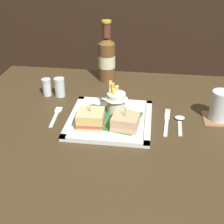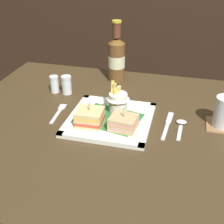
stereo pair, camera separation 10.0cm
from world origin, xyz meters
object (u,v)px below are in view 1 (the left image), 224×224
at_px(knife, 167,121).
at_px(salt_shaker, 47,88).
at_px(sandwich_half_right, 125,122).
at_px(dining_table, 114,149).
at_px(beer_bottle, 107,58).
at_px(water_glass, 220,107).
at_px(sandwich_half_left, 91,118).
at_px(spoon, 180,120).
at_px(fork, 56,115).
at_px(fries_cup, 115,99).
at_px(pepper_shaker, 60,88).
at_px(square_plate, 110,120).

distance_m(knife, salt_shaker, 0.48).
height_order(sandwich_half_right, salt_shaker, sandwich_half_right).
xyz_separation_m(dining_table, beer_bottle, (-0.08, 0.36, 0.21)).
relative_size(sandwich_half_right, water_glass, 0.90).
relative_size(sandwich_half_left, spoon, 0.73).
height_order(fork, spoon, spoon).
height_order(dining_table, water_glass, water_glass).
distance_m(dining_table, spoon, 0.25).
relative_size(fries_cup, pepper_shaker, 1.56).
bearing_deg(square_plate, salt_shaker, 149.07).
xyz_separation_m(sandwich_half_right, knife, (0.13, 0.08, -0.03)).
bearing_deg(spoon, sandwich_half_right, -156.29).
bearing_deg(salt_shaker, fries_cup, -21.79).
xyz_separation_m(square_plate, sandwich_half_right, (0.06, -0.05, 0.03)).
height_order(square_plate, fries_cup, fries_cup).
distance_m(knife, pepper_shaker, 0.44).
xyz_separation_m(dining_table, knife, (0.18, 0.04, 0.11)).
relative_size(beer_bottle, knife, 1.44).
relative_size(spoon, pepper_shaker, 1.62).
bearing_deg(fries_cup, sandwich_half_right, -64.68).
distance_m(dining_table, salt_shaker, 0.36).
bearing_deg(sandwich_half_left, fork, 156.61).
bearing_deg(pepper_shaker, spoon, -16.31).
xyz_separation_m(dining_table, fries_cup, (-0.00, 0.06, 0.17)).
bearing_deg(fork, sandwich_half_left, -23.39).
distance_m(fries_cup, fork, 0.22).
bearing_deg(pepper_shaker, salt_shaker, -180.00).
bearing_deg(beer_bottle, spoon, -46.82).
distance_m(water_glass, knife, 0.18).
distance_m(sandwich_half_right, knife, 0.16).
xyz_separation_m(square_plate, beer_bottle, (-0.06, 0.35, 0.09)).
xyz_separation_m(fork, pepper_shaker, (-0.03, 0.15, 0.03)).
bearing_deg(beer_bottle, water_glass, -33.73).
bearing_deg(knife, salt_shaker, 163.68).
distance_m(square_plate, fork, 0.19).
bearing_deg(salt_shaker, pepper_shaker, 0.00).
height_order(water_glass, pepper_shaker, water_glass).
relative_size(square_plate, sandwich_half_left, 3.13).
height_order(fries_cup, salt_shaker, fries_cup).
bearing_deg(sandwich_half_right, pepper_shaker, 142.69).
relative_size(square_plate, spoon, 2.30).
xyz_separation_m(fries_cup, knife, (0.18, -0.02, -0.06)).
relative_size(sandwich_half_left, beer_bottle, 0.34).
height_order(square_plate, fork, square_plate).
distance_m(sandwich_half_right, salt_shaker, 0.39).
bearing_deg(fries_cup, sandwich_half_left, -123.99).
bearing_deg(salt_shaker, knife, -16.32).
height_order(dining_table, square_plate, square_plate).
distance_m(sandwich_half_left, fries_cup, 0.12).
distance_m(sandwich_half_left, water_glass, 0.44).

